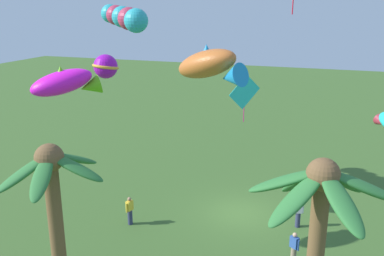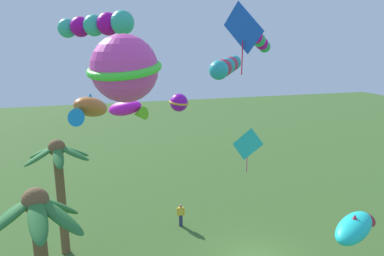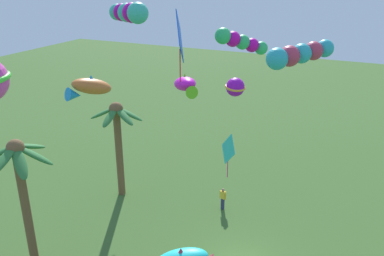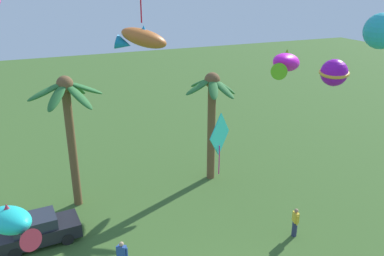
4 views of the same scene
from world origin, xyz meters
name	(u,v)px [view 3 (image 3 of 4)]	position (x,y,z in m)	size (l,w,h in m)	color
palm_tree_0	(20,175)	(-4.40, 10.68, 5.68)	(4.02, 3.56, 7.67)	brown
palm_tree_1	(118,129)	(4.17, 10.64, 5.16)	(3.62, 3.70, 7.10)	brown
spectator_2	(223,198)	(5.37, 3.16, 0.81)	(0.32, 0.53, 1.59)	#2D3351
kite_tube_0	(240,41)	(-0.17, 0.61, 12.54)	(1.99, 2.02, 1.30)	#2ABB5E
kite_tube_1	(299,54)	(7.26, -0.68, 10.75)	(4.08, 3.49, 1.52)	#27A5B2
kite_fish_2	(186,85)	(6.36, 6.43, 8.26)	(3.00, 2.87, 1.52)	#E917D4
kite_diamond_3	(180,37)	(-2.45, 2.44, 12.93)	(1.95, 0.97, 2.99)	blue
kite_diamond_6	(228,150)	(-0.19, 0.97, 7.22)	(1.33, 1.15, 2.41)	#27C6B8
kite_ball_7	(235,87)	(6.47, 2.95, 8.48)	(1.87, 1.87, 1.21)	purple
kite_fish_8	(89,87)	(-0.72, 8.73, 9.63)	(2.86, 2.10, 1.46)	#C76629
kite_tube_9	(128,13)	(2.43, 8.08, 13.23)	(2.96, 3.68, 1.29)	#33B49A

